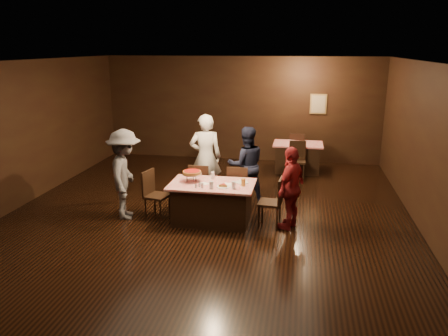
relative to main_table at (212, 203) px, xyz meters
The scene contains 23 objects.
room 1.76m from the main_table, 143.91° to the right, with size 10.00×10.04×3.02m.
main_table is the anchor object (origin of this frame).
back_table 4.15m from the main_table, 68.15° to the left, with size 1.30×0.90×0.77m, color red.
chair_far_left 0.85m from the main_table, 118.07° to the left, with size 0.42×0.42×0.95m, color black.
chair_far_right 0.85m from the main_table, 61.93° to the left, with size 0.42×0.42×0.95m, color black.
chair_end_left 1.10m from the main_table, behind, with size 0.42×0.42×0.95m, color black.
chair_end_right 1.10m from the main_table, ahead, with size 0.42×0.42×0.95m, color black.
chair_back_near 3.51m from the main_table, 63.89° to the left, with size 0.42×0.42×0.95m, color black.
chair_back_far 4.71m from the main_table, 70.87° to the left, with size 0.42×0.42×0.95m, color black.
diner_white_jacket 1.46m from the main_table, 107.75° to the left, with size 0.69×0.45×1.89m, color silver.
diner_navy_hoodie 1.39m from the main_table, 68.21° to the left, with size 0.80×0.63×1.66m, color black.
diner_grey_knit 1.77m from the main_table, behind, with size 1.14×0.66×1.76m, color #59585D.
diner_red_shirt 1.53m from the main_table, ahead, with size 0.91×0.38×1.55m, color maroon.
pizza_stand 0.70m from the main_table, behind, with size 0.38×0.38×0.22m.
plate_with_slice 0.51m from the main_table, 35.75° to the right, with size 0.25×0.25×0.06m.
plate_empty 0.69m from the main_table, 15.26° to the left, with size 0.25×0.25×0.01m, color white.
glass_front_left 0.55m from the main_table, 80.54° to the right, with size 0.08×0.08×0.14m, color silver.
glass_front_right 0.69m from the main_table, 29.05° to the right, with size 0.08×0.08×0.14m, color silver.
glass_amber 0.75m from the main_table, ahead, with size 0.08×0.08×0.14m, color #BF7F26.
glass_back 0.55m from the main_table, 99.46° to the left, with size 0.08×0.08×0.14m, color silver.
condiments 0.55m from the main_table, 122.43° to the right, with size 0.17×0.10×0.09m.
napkin_center 0.49m from the main_table, ahead, with size 0.16×0.16×0.01m, color white.
napkin_left 0.42m from the main_table, 161.57° to the right, with size 0.16×0.16×0.01m, color white.
Camera 1 is at (1.78, -7.57, 3.28)m, focal length 35.00 mm.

